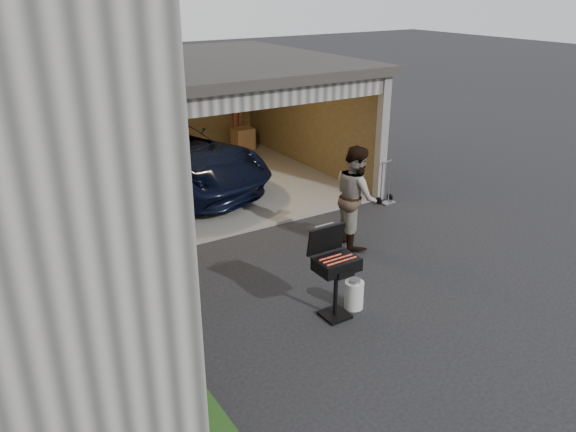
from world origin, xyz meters
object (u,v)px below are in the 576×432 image
at_px(man, 356,196).
at_px(bbq_grill, 335,267).
at_px(plywood_panel, 164,353).
at_px(minivan, 162,159).
at_px(hand_truck, 386,195).
at_px(propane_tank, 354,295).
at_px(woman, 133,263).

xyz_separation_m(man, bbq_grill, (-1.76, -1.76, -0.14)).
height_order(man, plywood_panel, man).
height_order(minivan, plywood_panel, minivan).
xyz_separation_m(plywood_panel, hand_truck, (6.23, 3.17, -0.26)).
height_order(propane_tank, hand_truck, hand_truck).
relative_size(man, propane_tank, 4.36).
relative_size(bbq_grill, propane_tank, 3.13).
height_order(minivan, man, man).
distance_m(woman, bbq_grill, 2.87).
height_order(minivan, bbq_grill, minivan).
bearing_deg(plywood_panel, bbq_grill, 3.53).
distance_m(man, propane_tank, 2.34).
distance_m(woman, man, 4.11).
distance_m(minivan, woman, 5.21).
height_order(minivan, hand_truck, minivan).
relative_size(minivan, woman, 3.46).
relative_size(woman, plywood_panel, 1.72).
relative_size(woman, bbq_grill, 1.17).
height_order(bbq_grill, hand_truck, bbq_grill).
bearing_deg(propane_tank, minivan, 94.78).
bearing_deg(plywood_panel, propane_tank, 3.35).
xyz_separation_m(minivan, bbq_grill, (0.15, -6.38, 0.04)).
bearing_deg(plywood_panel, minivan, 69.60).
xyz_separation_m(bbq_grill, plywood_panel, (-2.58, -0.16, -0.34)).
xyz_separation_m(woman, man, (4.11, 0.11, 0.15)).
distance_m(minivan, propane_tank, 6.41).
xyz_separation_m(man, plywood_panel, (-4.35, -1.92, -0.48)).
relative_size(man, bbq_grill, 1.39).
xyz_separation_m(bbq_grill, propane_tank, (0.38, 0.01, -0.58)).
bearing_deg(minivan, man, -87.66).
bearing_deg(minivan, bbq_grill, -108.82).
distance_m(minivan, hand_truck, 5.11).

